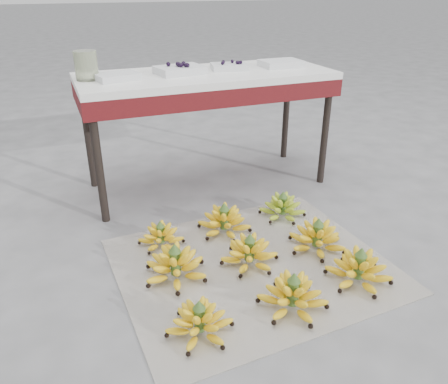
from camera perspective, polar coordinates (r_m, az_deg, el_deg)
name	(u,v)px	position (r m, az deg, el deg)	size (l,w,h in m)	color
ground	(271,266)	(2.15, 6.12, -9.57)	(60.00, 60.00, 0.00)	#5E5E60
newspaper_mat	(252,265)	(2.14, 3.71, -9.53)	(1.25, 1.05, 0.01)	white
bunch_front_left	(200,322)	(1.75, -3.20, -16.63)	(0.32, 0.32, 0.16)	yellow
bunch_front_center	(293,296)	(1.88, 8.96, -13.26)	(0.35, 0.35, 0.18)	yellow
bunch_front_right	(359,270)	(2.09, 17.19, -9.67)	(0.32, 0.32, 0.18)	yellow
bunch_mid_left	(176,266)	(2.03, -6.35, -9.58)	(0.31, 0.31, 0.18)	yellow
bunch_mid_center	(249,253)	(2.12, 3.35, -8.01)	(0.34, 0.34, 0.17)	yellow
bunch_mid_right	(317,238)	(2.27, 12.06, -5.92)	(0.36, 0.36, 0.18)	yellow
bunch_back_left	(161,237)	(2.28, -8.23, -5.79)	(0.30, 0.30, 0.14)	yellow
bunch_back_center	(224,222)	(2.37, 0.03, -3.90)	(0.29, 0.29, 0.18)	yellow
bunch_back_right	(282,208)	(2.54, 7.63, -2.06)	(0.33, 0.33, 0.16)	olive
vendor_table	(207,86)	(2.76, -2.26, 13.61)	(1.55, 0.62, 0.74)	black
tray_far_left	(117,77)	(2.59, -13.82, 14.43)	(0.26, 0.21, 0.04)	silver
tray_left	(180,70)	(2.71, -5.79, 15.61)	(0.30, 0.24, 0.07)	silver
tray_right	(230,66)	(2.83, 0.72, 16.08)	(0.25, 0.20, 0.06)	silver
tray_far_right	(281,63)	(2.96, 7.45, 16.31)	(0.26, 0.19, 0.04)	silver
glass_jar	(86,66)	(2.62, -17.56, 15.48)	(0.13, 0.13, 0.16)	beige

